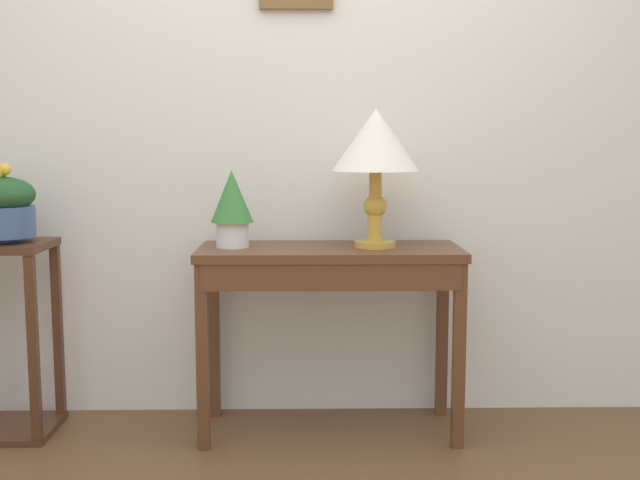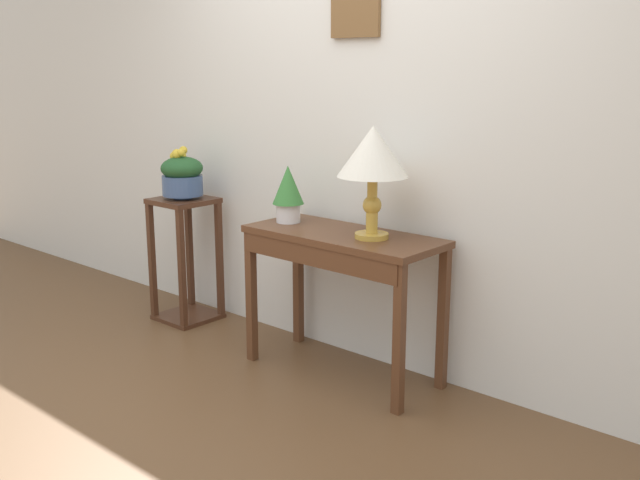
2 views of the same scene
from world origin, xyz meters
The scene contains 6 objects.
back_wall_with_art centered at (0.00, 1.51, 1.40)m, with size 9.00×0.13×2.80m.
console_table centered at (0.13, 1.18, 0.64)m, with size 1.03×0.43×0.75m.
table_lamp centered at (0.31, 1.20, 1.15)m, with size 0.34×0.34×0.54m.
potted_plant_on_console centered at (-0.25, 1.20, 0.92)m, with size 0.17×0.17×0.30m.
pedestal_stand_left centered at (-1.15, 1.21, 0.39)m, with size 0.34×0.34×0.78m.
planter_bowl_wide centered at (-1.15, 1.21, 0.92)m, with size 0.25×0.25×0.31m.
Camera 1 is at (0.04, -1.85, 1.17)m, focal length 44.01 mm.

